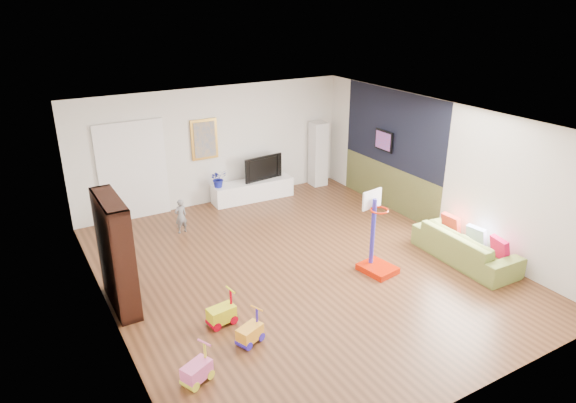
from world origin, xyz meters
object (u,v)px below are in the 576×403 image
sofa (465,246)px  basketball_hoop (380,234)px  media_console (253,190)px  bookshelf (116,253)px

sofa → basketball_hoop: size_ratio=1.36×
basketball_hoop → media_console: bearing=85.8°
media_console → sofa: sofa is taller
media_console → basketball_hoop: bearing=-82.8°
media_console → bookshelf: bearing=-139.5°
media_console → sofa: 5.12m
bookshelf → basketball_hoop: bearing=-16.8°
sofa → basketball_hoop: bearing=75.3°
bookshelf → sofa: (5.81, -1.72, -0.61)m
bookshelf → sofa: 6.09m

